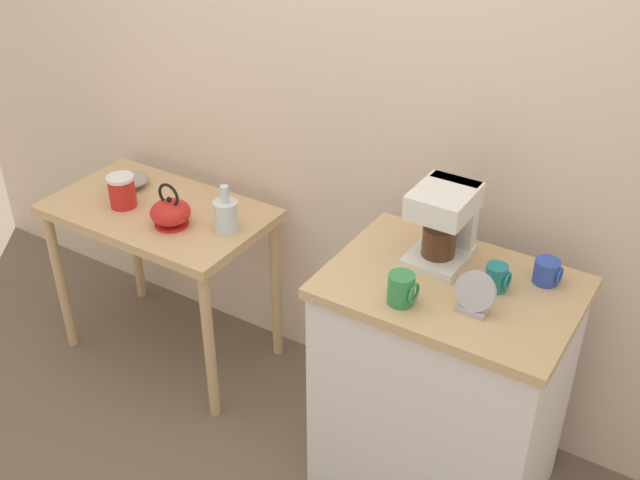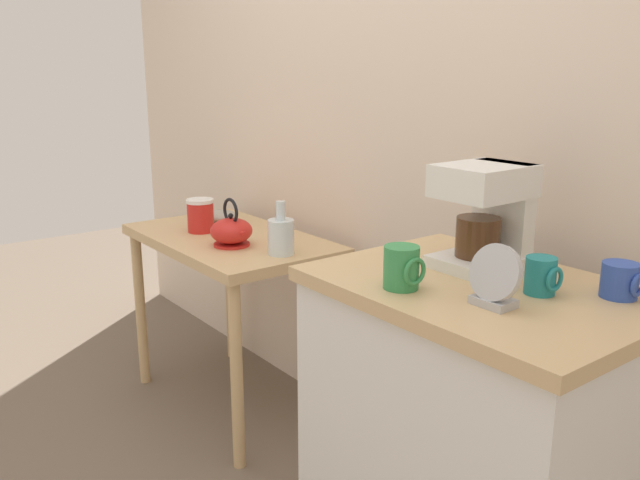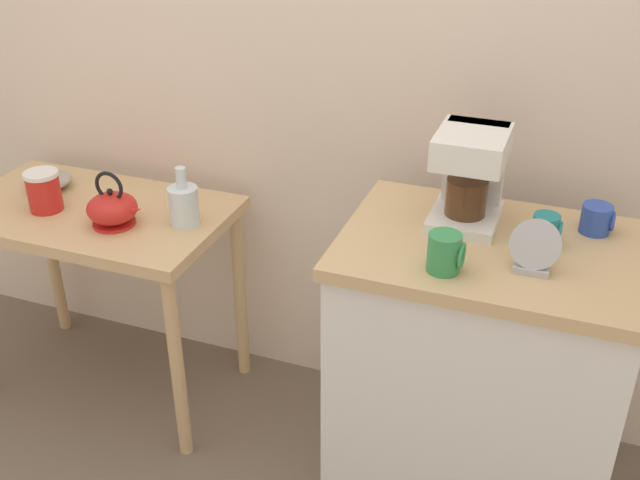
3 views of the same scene
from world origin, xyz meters
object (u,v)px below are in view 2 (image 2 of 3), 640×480
(canister_enamel, at_px, (200,215))
(bowl_stoneware, at_px, (219,216))
(mug_dark_teal, at_px, (541,276))
(table_clock, at_px, (495,279))
(coffee_maker, at_px, (488,211))
(mug_tall_green, at_px, (402,268))
(teakettle, at_px, (232,231))
(mug_blue, at_px, (621,280))
(glass_carafe_vase, at_px, (281,235))

(canister_enamel, bearing_deg, bowl_stoneware, 124.63)
(mug_dark_teal, bearing_deg, table_clock, -96.00)
(coffee_maker, distance_m, mug_tall_green, 0.31)
(teakettle, xyz_separation_m, mug_tall_green, (1.08, -0.18, 0.15))
(bowl_stoneware, height_order, mug_blue, mug_blue)
(coffee_maker, height_order, table_clock, coffee_maker)
(mug_tall_green, distance_m, table_clock, 0.21)
(glass_carafe_vase, distance_m, coffee_maker, 0.90)
(coffee_maker, xyz_separation_m, mug_blue, (0.34, 0.04, -0.10))
(bowl_stoneware, distance_m, mug_blue, 1.79)
(canister_enamel, distance_m, mug_tall_green, 1.37)
(teakettle, bearing_deg, bowl_stoneware, 157.45)
(bowl_stoneware, height_order, mug_dark_teal, mug_dark_teal)
(mug_tall_green, bearing_deg, table_clock, 20.13)
(glass_carafe_vase, relative_size, mug_dark_teal, 2.30)
(mug_tall_green, bearing_deg, bowl_stoneware, 167.13)
(mug_dark_teal, distance_m, table_clock, 0.15)
(glass_carafe_vase, bearing_deg, teakettle, -158.29)
(mug_dark_teal, bearing_deg, bowl_stoneware, 176.10)
(bowl_stoneware, bearing_deg, table_clock, -8.88)
(glass_carafe_vase, relative_size, mug_tall_green, 1.96)
(mug_blue, xyz_separation_m, table_clock, (-0.13, -0.26, 0.02))
(bowl_stoneware, xyz_separation_m, table_clock, (1.65, -0.26, 0.19))
(canister_enamel, relative_size, mug_dark_teal, 1.60)
(mug_tall_green, bearing_deg, canister_enamel, 172.13)
(mug_blue, height_order, table_clock, table_clock)
(glass_carafe_vase, bearing_deg, mug_dark_teal, -2.21)
(mug_dark_teal, height_order, table_clock, table_clock)
(glass_carafe_vase, height_order, coffee_maker, coffee_maker)
(mug_blue, relative_size, mug_dark_teal, 1.03)
(teakettle, xyz_separation_m, mug_blue, (1.42, 0.16, 0.14))
(mug_blue, xyz_separation_m, mug_dark_teal, (-0.12, -0.12, 0.00))
(canister_enamel, xyz_separation_m, mug_dark_teal, (1.57, 0.03, 0.13))
(bowl_stoneware, bearing_deg, mug_blue, 0.11)
(coffee_maker, height_order, mug_blue, coffee_maker)
(glass_carafe_vase, height_order, mug_tall_green, mug_tall_green)
(table_clock, bearing_deg, glass_carafe_vase, 170.15)
(coffee_maker, relative_size, mug_dark_teal, 3.09)
(glass_carafe_vase, relative_size, coffee_maker, 0.74)
(coffee_maker, bearing_deg, mug_dark_teal, -19.23)
(teakettle, relative_size, table_clock, 1.45)
(teakettle, height_order, coffee_maker, coffee_maker)
(coffee_maker, distance_m, mug_blue, 0.35)
(coffee_maker, height_order, mug_dark_teal, coffee_maker)
(teakettle, relative_size, mug_blue, 2.25)
(canister_enamel, relative_size, mug_blue, 1.56)
(bowl_stoneware, distance_m, mug_tall_green, 1.50)
(glass_carafe_vase, xyz_separation_m, mug_blue, (1.21, 0.08, 0.13))
(bowl_stoneware, relative_size, teakettle, 0.82)
(glass_carafe_vase, xyz_separation_m, table_clock, (1.07, -0.19, 0.15))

